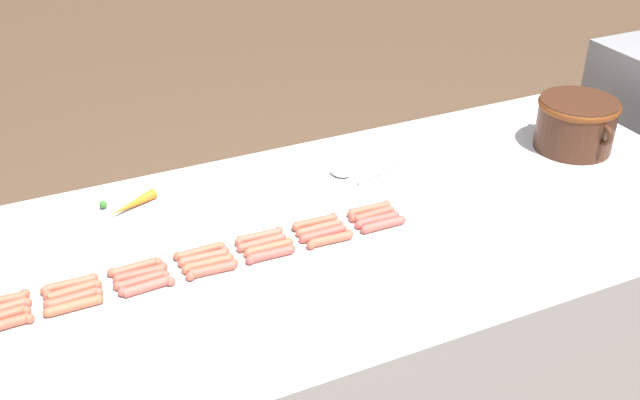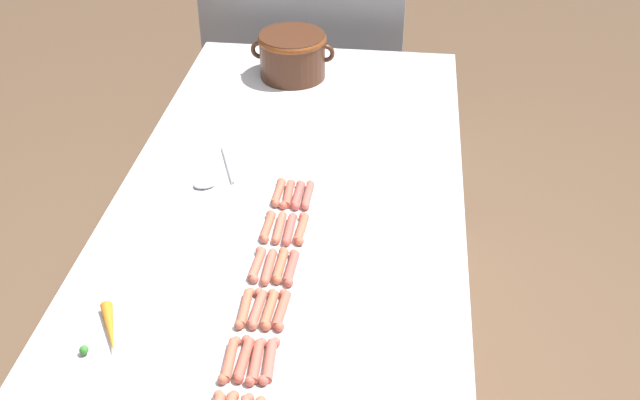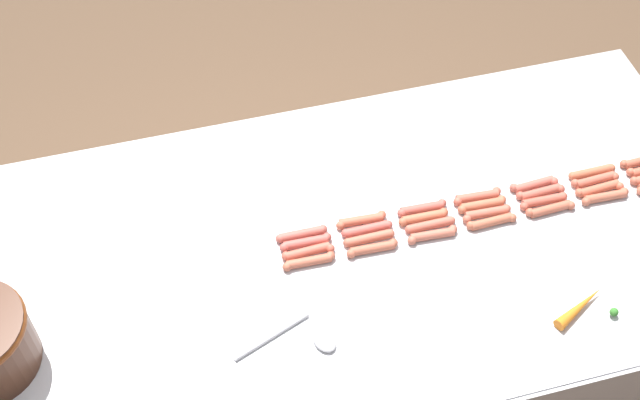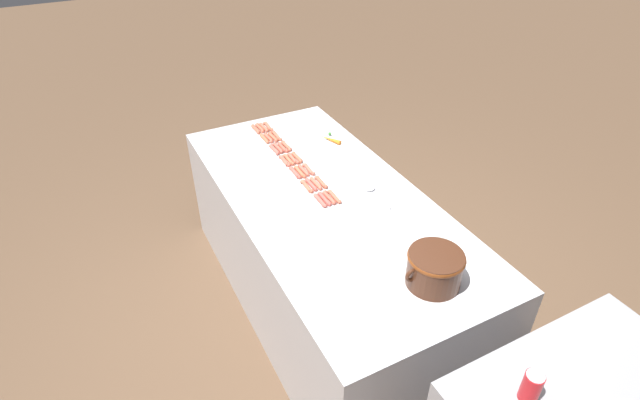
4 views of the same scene
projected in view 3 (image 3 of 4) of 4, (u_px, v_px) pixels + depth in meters
ground_plane at (321, 397)px, 2.97m from camera, size 20.00×20.00×0.00m
griddle_counter at (321, 334)px, 2.62m from camera, size 1.08×2.34×0.89m
hot_dog_1 at (605, 197)px, 2.38m from camera, size 0.03×0.15×0.02m
hot_dog_2 at (550, 209)px, 2.35m from camera, size 0.03×0.15×0.02m
hot_dog_3 at (492, 222)px, 2.33m from camera, size 0.03×0.15×0.02m
hot_dog_4 at (432, 235)px, 2.30m from camera, size 0.03×0.15×0.02m
hot_dog_5 at (372, 248)px, 2.27m from camera, size 0.03×0.15×0.02m
hot_dog_6 at (309, 261)px, 2.24m from camera, size 0.03×0.15×0.02m
hot_dog_8 at (600, 190)px, 2.40m from camera, size 0.03×0.15×0.02m
hot_dog_9 at (544, 202)px, 2.37m from camera, size 0.03×0.15×0.02m
hot_dog_10 at (487, 214)px, 2.34m from camera, size 0.03×0.15×0.02m
hot_dog_11 at (430, 225)px, 2.32m from camera, size 0.03×0.15×0.02m
hot_dog_12 at (369, 239)px, 2.29m from camera, size 0.03×0.15×0.02m
hot_dog_13 at (308, 252)px, 2.26m from camera, size 0.03×0.15×0.02m
hot_dog_15 at (595, 180)px, 2.42m from camera, size 0.03×0.15×0.02m
hot_dog_16 at (540, 192)px, 2.39m from camera, size 0.03×0.15×0.02m
hot_dog_17 at (482, 205)px, 2.36m from camera, size 0.03×0.15×0.02m
hot_dog_18 at (423, 217)px, 2.34m from camera, size 0.03×0.15×0.02m
hot_dog_19 at (367, 229)px, 2.31m from camera, size 0.03×0.15×0.02m
hot_dog_20 at (306, 242)px, 2.28m from camera, size 0.03×0.15×0.02m
hot_dog_22 at (592, 172)px, 2.44m from camera, size 0.03×0.15×0.02m
hot_dog_23 at (534, 184)px, 2.41m from camera, size 0.03×0.15×0.02m
hot_dog_24 at (477, 196)px, 2.38m from camera, size 0.03×0.15×0.02m
hot_dog_25 at (422, 208)px, 2.36m from camera, size 0.03×0.15×0.02m
hot_dog_26 at (361, 220)px, 2.33m from camera, size 0.03×0.15×0.02m
hot_dog_27 at (302, 234)px, 2.30m from camera, size 0.03×0.15×0.02m
serving_spoon at (307, 340)px, 2.10m from camera, size 0.13×0.26×0.02m
carrot at (582, 307)px, 2.15m from camera, size 0.10×0.17×0.03m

